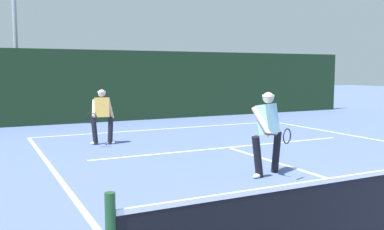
% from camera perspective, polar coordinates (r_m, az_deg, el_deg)
% --- Properties ---
extents(court_line_baseline_far, '(9.39, 0.10, 0.01)m').
position_cam_1_polar(court_line_baseline_far, '(15.47, -3.25, -1.82)').
color(court_line_baseline_far, white).
rests_on(court_line_baseline_far, ground_plane).
extents(court_line_service, '(7.65, 0.10, 0.01)m').
position_cam_1_polar(court_line_service, '(11.80, 4.79, -4.30)').
color(court_line_service, white).
rests_on(court_line_service, ground_plane).
extents(court_line_centre, '(0.10, 6.40, 0.01)m').
position_cam_1_polar(court_line_centre, '(9.15, 15.83, -7.54)').
color(court_line_centre, white).
rests_on(court_line_centre, ground_plane).
extents(player_near, '(0.99, 0.98, 1.68)m').
position_cam_1_polar(player_near, '(8.73, 10.03, -1.90)').
color(player_near, black).
rests_on(player_near, ground_plane).
extents(player_far, '(0.92, 0.86, 1.57)m').
position_cam_1_polar(player_far, '(12.38, -11.85, 0.07)').
color(player_far, black).
rests_on(player_far, ground_plane).
extents(tennis_ball, '(0.07, 0.07, 0.07)m').
position_cam_1_polar(tennis_ball, '(7.31, 16.12, -10.76)').
color(tennis_ball, '#D1E033').
rests_on(tennis_ball, ground_plane).
extents(tennis_ball_extra, '(0.07, 0.07, 0.07)m').
position_cam_1_polar(tennis_ball_extra, '(13.64, 8.17, -2.81)').
color(tennis_ball_extra, '#D1E033').
rests_on(tennis_ball_extra, ground_plane).
extents(back_fence_windscreen, '(21.77, 0.12, 2.90)m').
position_cam_1_polar(back_fence_windscreen, '(18.17, -7.05, 3.89)').
color(back_fence_windscreen, '#19301A').
rests_on(back_fence_windscreen, ground_plane).
extents(light_pole, '(0.55, 0.44, 7.82)m').
position_cam_1_polar(light_pole, '(19.29, -22.51, 13.48)').
color(light_pole, '#9EA39E').
rests_on(light_pole, ground_plane).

